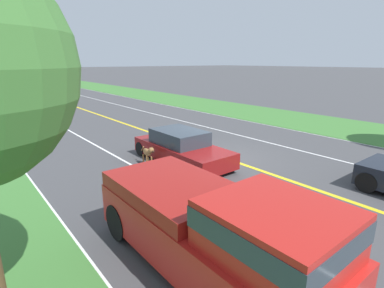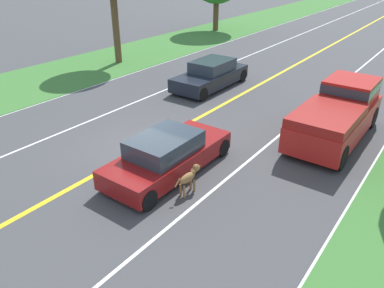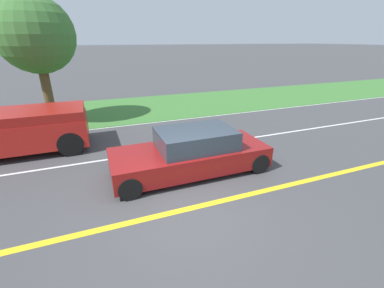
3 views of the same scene
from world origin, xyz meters
TOP-DOWN VIEW (x-y plane):
  - ground_plane at (0.00, 0.00)m, footprint 400.00×400.00m
  - centre_divider_line at (0.00, 0.00)m, footprint 0.18×160.00m
  - lane_edge_line_right at (7.00, 0.00)m, footprint 0.14×160.00m
  - lane_dash_same_dir at (3.50, 0.00)m, footprint 0.10×160.00m
  - grass_verge_right at (10.00, 0.00)m, footprint 6.00×160.00m
  - ego_car at (1.74, -0.71)m, footprint 1.84×4.59m
  - dog at (2.99, -1.24)m, footprint 0.28×1.11m
  - roadside_tree_right_near at (8.66, 3.70)m, footprint 3.21×3.21m

SIDE VIEW (x-z plane):
  - ground_plane at x=0.00m, z-range 0.00..0.00m
  - centre_divider_line at x=0.00m, z-range 0.00..0.01m
  - lane_edge_line_right at x=7.00m, z-range 0.00..0.01m
  - lane_dash_same_dir at x=3.50m, z-range 0.00..0.01m
  - grass_verge_right at x=10.00m, z-range 0.00..0.03m
  - dog at x=2.99m, z-range 0.11..0.93m
  - ego_car at x=1.74m, z-range -0.05..1.27m
  - roadside_tree_right_near at x=8.66m, z-range 1.11..6.62m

